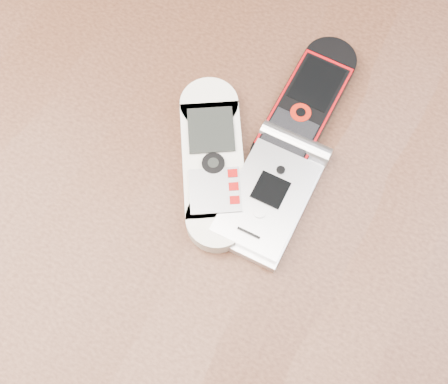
{
  "coord_description": "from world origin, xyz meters",
  "views": [
    {
      "loc": [
        0.09,
        -0.15,
        1.2
      ],
      "look_at": [
        0.01,
        0.0,
        0.76
      ],
      "focal_mm": 50.0,
      "sensor_mm": 36.0,
      "label": 1
    }
  ],
  "objects_px": {
    "table": "(219,235)",
    "motorola_razr": "(268,197)",
    "nokia_white": "(213,161)",
    "nokia_black_red": "(304,109)"
  },
  "relations": [
    {
      "from": "table",
      "to": "motorola_razr",
      "type": "xyz_separation_m",
      "value": [
        0.04,
        0.01,
        0.11
      ]
    },
    {
      "from": "table",
      "to": "motorola_razr",
      "type": "height_order",
      "value": "motorola_razr"
    },
    {
      "from": "nokia_white",
      "to": "nokia_black_red",
      "type": "height_order",
      "value": "nokia_white"
    },
    {
      "from": "nokia_white",
      "to": "motorola_razr",
      "type": "distance_m",
      "value": 0.05
    },
    {
      "from": "table",
      "to": "nokia_white",
      "type": "distance_m",
      "value": 0.12
    },
    {
      "from": "nokia_black_red",
      "to": "motorola_razr",
      "type": "height_order",
      "value": "motorola_razr"
    },
    {
      "from": "motorola_razr",
      "to": "table",
      "type": "bearing_deg",
      "value": -162.12
    },
    {
      "from": "table",
      "to": "nokia_black_red",
      "type": "relative_size",
      "value": 8.38
    },
    {
      "from": "table",
      "to": "motorola_razr",
      "type": "distance_m",
      "value": 0.12
    },
    {
      "from": "table",
      "to": "nokia_white",
      "type": "bearing_deg",
      "value": 127.68
    }
  ]
}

